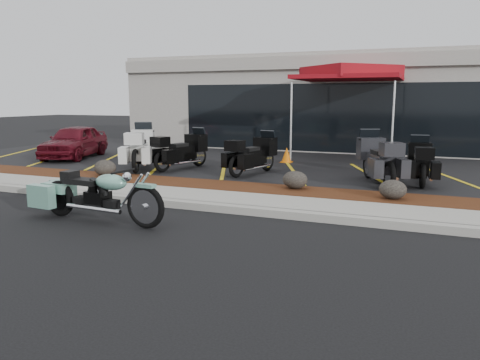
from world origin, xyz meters
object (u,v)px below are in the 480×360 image
at_px(touring_white, 144,144).
at_px(traffic_cone, 287,155).
at_px(hero_cruiser, 145,200).
at_px(parked_car, 74,141).
at_px(popup_canopy, 350,75).

bearing_deg(touring_white, traffic_cone, -84.59).
bearing_deg(touring_white, hero_cruiser, -171.68).
relative_size(hero_cruiser, traffic_cone, 5.92).
height_order(touring_white, traffic_cone, touring_white).
xyz_separation_m(hero_cruiser, touring_white, (-3.83, 5.84, 0.32)).
distance_m(parked_car, popup_canopy, 9.91).
xyz_separation_m(hero_cruiser, popup_canopy, (1.87, 9.78, 2.52)).
height_order(hero_cruiser, popup_canopy, popup_canopy).
height_order(hero_cruiser, traffic_cone, hero_cruiser).
bearing_deg(touring_white, popup_canopy, -80.24).
height_order(touring_white, popup_canopy, popup_canopy).
bearing_deg(parked_car, touring_white, -28.03).
distance_m(hero_cruiser, parked_car, 9.75).
xyz_separation_m(touring_white, popup_canopy, (5.70, 3.95, 2.20)).
relative_size(touring_white, popup_canopy, 0.58).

